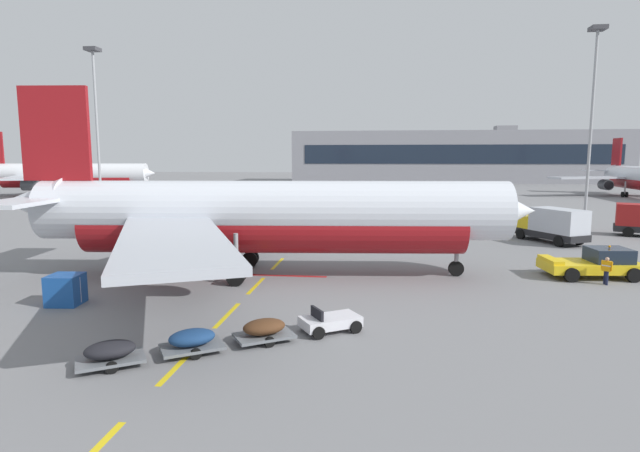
{
  "coord_description": "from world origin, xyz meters",
  "views": [
    {
      "loc": [
        25.46,
        -10.09,
        7.74
      ],
      "look_at": [
        21.58,
        21.9,
        3.34
      ],
      "focal_mm": 28.6,
      "sensor_mm": 36.0,
      "label": 1
    }
  ],
  "objects_px": {
    "pushback_tug": "(595,263)",
    "uld_cargo_container": "(66,290)",
    "ground_power_truck": "(552,224)",
    "baggage_train": "(230,335)",
    "airliner_foreground": "(265,215)",
    "apron_light_mast_far": "(593,100)",
    "airliner_mid_left": "(65,175)",
    "ground_crew_worker": "(607,269)",
    "apron_light_mast_near": "(96,110)"
  },
  "relations": [
    {
      "from": "apron_light_mast_near",
      "to": "apron_light_mast_far",
      "type": "relative_size",
      "value": 0.98
    },
    {
      "from": "airliner_mid_left",
      "to": "apron_light_mast_near",
      "type": "distance_m",
      "value": 35.84
    },
    {
      "from": "airliner_mid_left",
      "to": "apron_light_mast_near",
      "type": "relative_size",
      "value": 1.57
    },
    {
      "from": "ground_power_truck",
      "to": "baggage_train",
      "type": "height_order",
      "value": "ground_power_truck"
    },
    {
      "from": "airliner_foreground",
      "to": "baggage_train",
      "type": "relative_size",
      "value": 3.29
    },
    {
      "from": "baggage_train",
      "to": "apron_light_mast_near",
      "type": "bearing_deg",
      "value": 124.5
    },
    {
      "from": "airliner_foreground",
      "to": "baggage_train",
      "type": "bearing_deg",
      "value": -83.44
    },
    {
      "from": "airliner_foreground",
      "to": "apron_light_mast_far",
      "type": "relative_size",
      "value": 1.49
    },
    {
      "from": "ground_crew_worker",
      "to": "apron_light_mast_near",
      "type": "xyz_separation_m",
      "value": [
        -54.14,
        37.31,
        13.41
      ]
    },
    {
      "from": "apron_light_mast_near",
      "to": "apron_light_mast_far",
      "type": "xyz_separation_m",
      "value": [
        66.24,
        -1.49,
        0.31
      ]
    },
    {
      "from": "uld_cargo_container",
      "to": "apron_light_mast_far",
      "type": "relative_size",
      "value": 0.07
    },
    {
      "from": "apron_light_mast_far",
      "to": "ground_crew_worker",
      "type": "bearing_deg",
      "value": -108.65
    },
    {
      "from": "ground_crew_worker",
      "to": "apron_light_mast_far",
      "type": "bearing_deg",
      "value": 71.35
    },
    {
      "from": "apron_light_mast_near",
      "to": "pushback_tug",
      "type": "bearing_deg",
      "value": -33.01
    },
    {
      "from": "baggage_train",
      "to": "uld_cargo_container",
      "type": "bearing_deg",
      "value": 154.71
    },
    {
      "from": "airliner_foreground",
      "to": "ground_power_truck",
      "type": "distance_m",
      "value": 27.89
    },
    {
      "from": "pushback_tug",
      "to": "baggage_train",
      "type": "distance_m",
      "value": 24.78
    },
    {
      "from": "airliner_foreground",
      "to": "baggage_train",
      "type": "distance_m",
      "value": 13.32
    },
    {
      "from": "airliner_foreground",
      "to": "uld_cargo_container",
      "type": "relative_size",
      "value": 19.99
    },
    {
      "from": "airliner_foreground",
      "to": "ground_crew_worker",
      "type": "height_order",
      "value": "airliner_foreground"
    },
    {
      "from": "pushback_tug",
      "to": "uld_cargo_container",
      "type": "relative_size",
      "value": 3.6
    },
    {
      "from": "airliner_mid_left",
      "to": "baggage_train",
      "type": "height_order",
      "value": "airliner_mid_left"
    },
    {
      "from": "apron_light_mast_near",
      "to": "airliner_foreground",
      "type": "bearing_deg",
      "value": -48.53
    },
    {
      "from": "airliner_foreground",
      "to": "airliner_mid_left",
      "type": "relative_size",
      "value": 0.97
    },
    {
      "from": "baggage_train",
      "to": "apron_light_mast_far",
      "type": "height_order",
      "value": "apron_light_mast_far"
    },
    {
      "from": "ground_crew_worker",
      "to": "apron_light_mast_far",
      "type": "distance_m",
      "value": 40.22
    },
    {
      "from": "airliner_mid_left",
      "to": "ground_power_truck",
      "type": "height_order",
      "value": "airliner_mid_left"
    },
    {
      "from": "airliner_foreground",
      "to": "apron_light_mast_far",
      "type": "bearing_deg",
      "value": 47.11
    },
    {
      "from": "airliner_foreground",
      "to": "pushback_tug",
      "type": "bearing_deg",
      "value": 5.47
    },
    {
      "from": "pushback_tug",
      "to": "apron_light_mast_far",
      "type": "relative_size",
      "value": 0.27
    },
    {
      "from": "ground_power_truck",
      "to": "ground_crew_worker",
      "type": "bearing_deg",
      "value": -96.17
    },
    {
      "from": "ground_power_truck",
      "to": "baggage_train",
      "type": "xyz_separation_m",
      "value": [
        -21.42,
        -28.56,
        -1.11
      ]
    },
    {
      "from": "airliner_foreground",
      "to": "uld_cargo_container",
      "type": "xyz_separation_m",
      "value": [
        -8.92,
        -7.88,
        -3.15
      ]
    },
    {
      "from": "apron_light_mast_near",
      "to": "baggage_train",
      "type": "bearing_deg",
      "value": -55.5
    },
    {
      "from": "ground_power_truck",
      "to": "ground_crew_worker",
      "type": "height_order",
      "value": "ground_power_truck"
    },
    {
      "from": "ground_power_truck",
      "to": "apron_light_mast_near",
      "type": "relative_size",
      "value": 0.32
    },
    {
      "from": "airliner_foreground",
      "to": "uld_cargo_container",
      "type": "distance_m",
      "value": 12.32
    },
    {
      "from": "ground_crew_worker",
      "to": "apron_light_mast_far",
      "type": "relative_size",
      "value": 0.07
    },
    {
      "from": "baggage_train",
      "to": "ground_crew_worker",
      "type": "height_order",
      "value": "ground_crew_worker"
    },
    {
      "from": "pushback_tug",
      "to": "ground_crew_worker",
      "type": "distance_m",
      "value": 2.06
    },
    {
      "from": "pushback_tug",
      "to": "apron_light_mast_far",
      "type": "distance_m",
      "value": 38.39
    },
    {
      "from": "airliner_mid_left",
      "to": "ground_crew_worker",
      "type": "bearing_deg",
      "value": -39.47
    },
    {
      "from": "airliner_foreground",
      "to": "ground_crew_worker",
      "type": "distance_m",
      "value": 21.39
    },
    {
      "from": "pushback_tug",
      "to": "ground_power_truck",
      "type": "height_order",
      "value": "ground_power_truck"
    },
    {
      "from": "apron_light_mast_near",
      "to": "apron_light_mast_far",
      "type": "bearing_deg",
      "value": -1.29
    },
    {
      "from": "pushback_tug",
      "to": "ground_crew_worker",
      "type": "relative_size",
      "value": 3.69
    },
    {
      "from": "ground_power_truck",
      "to": "apron_light_mast_far",
      "type": "distance_m",
      "value": 26.08
    },
    {
      "from": "pushback_tug",
      "to": "ground_power_truck",
      "type": "distance_m",
      "value": 13.83
    },
    {
      "from": "airliner_mid_left",
      "to": "ground_power_truck",
      "type": "bearing_deg",
      "value": -31.15
    },
    {
      "from": "airliner_foreground",
      "to": "airliner_mid_left",
      "type": "height_order",
      "value": "airliner_mid_left"
    }
  ]
}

